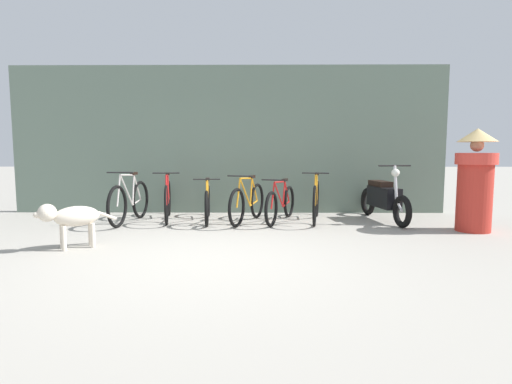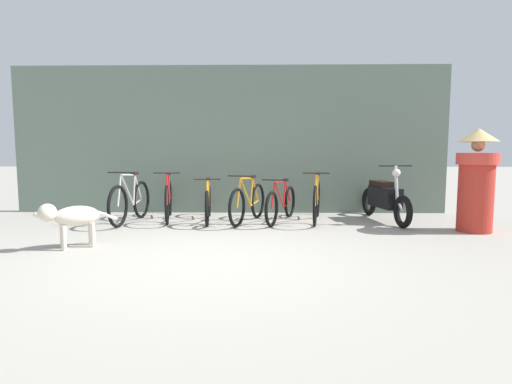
{
  "view_description": "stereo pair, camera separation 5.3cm",
  "coord_description": "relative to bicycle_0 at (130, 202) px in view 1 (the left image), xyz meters",
  "views": [
    {
      "loc": [
        0.65,
        -4.64,
        1.25
      ],
      "look_at": [
        0.59,
        1.38,
        0.65
      ],
      "focal_mm": 28.0,
      "sensor_mm": 36.0,
      "label": 1
    },
    {
      "loc": [
        0.7,
        -4.64,
        1.25
      ],
      "look_at": [
        0.59,
        1.38,
        0.65
      ],
      "focal_mm": 28.0,
      "sensor_mm": 36.0,
      "label": 2
    }
  ],
  "objects": [
    {
      "name": "bicycle_5",
      "position": [
        3.34,
        0.19,
        -0.0
      ],
      "size": [
        0.48,
        1.75,
        0.91
      ],
      "rotation": [
        0.0,
        0.0,
        -1.75
      ],
      "color": "black",
      "rests_on": "ground"
    },
    {
      "name": "ground_plane",
      "position": [
        1.67,
        -2.37,
        -0.37
      ],
      "size": [
        60.0,
        60.0,
        0.0
      ],
      "primitive_type": "plane",
      "color": "#9E998E"
    },
    {
      "name": "bicycle_4",
      "position": [
        2.69,
        0.13,
        -0.05
      ],
      "size": [
        0.67,
        1.61,
        0.79
      ],
      "rotation": [
        0.0,
        0.0,
        -1.92
      ],
      "color": "black",
      "rests_on": "ground"
    },
    {
      "name": "bicycle_1",
      "position": [
        0.62,
        0.27,
        -0.0
      ],
      "size": [
        0.48,
        1.75,
        0.9
      ],
      "rotation": [
        0.0,
        0.0,
        -1.39
      ],
      "color": "black",
      "rests_on": "ground"
    },
    {
      "name": "motorcycle",
      "position": [
        4.57,
        0.23,
        0.03
      ],
      "size": [
        0.58,
        1.93,
        1.04
      ],
      "rotation": [
        0.0,
        0.0,
        -1.43
      ],
      "color": "black",
      "rests_on": "ground"
    },
    {
      "name": "bicycle_0",
      "position": [
        0.0,
        0.0,
        0.0
      ],
      "size": [
        0.46,
        1.7,
        0.92
      ],
      "rotation": [
        0.0,
        0.0,
        -1.66
      ],
      "color": "black",
      "rests_on": "ground"
    },
    {
      "name": "bicycle_3",
      "position": [
        2.1,
        0.05,
        -0.02
      ],
      "size": [
        0.64,
        1.6,
        0.86
      ],
      "rotation": [
        0.0,
        0.0,
        -1.91
      ],
      "color": "black",
      "rests_on": "ground"
    },
    {
      "name": "shop_wall_back",
      "position": [
        1.67,
        1.29,
        1.12
      ],
      "size": [
        8.87,
        0.2,
        3.0
      ],
      "color": "slate",
      "rests_on": "ground"
    },
    {
      "name": "stray_dog",
      "position": [
        -0.13,
        -1.94,
        0.04
      ],
      "size": [
        0.87,
        0.64,
        0.61
      ],
      "rotation": [
        0.0,
        0.0,
        3.73
      ],
      "color": "beige",
      "rests_on": "ground"
    },
    {
      "name": "person_in_robes",
      "position": [
        5.71,
        -0.72,
        0.47
      ],
      "size": [
        0.86,
        0.86,
        1.62
      ],
      "rotation": [
        0.0,
        0.0,
        2.38
      ],
      "color": "#B72D23",
      "rests_on": "ground"
    },
    {
      "name": "bicycle_2",
      "position": [
        1.36,
        0.17,
        -0.05
      ],
      "size": [
        0.46,
        1.71,
        0.8
      ],
      "rotation": [
        0.0,
        0.0,
        -1.47
      ],
      "color": "black",
      "rests_on": "ground"
    }
  ]
}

